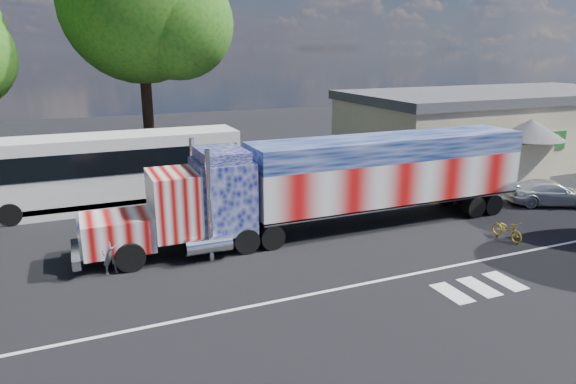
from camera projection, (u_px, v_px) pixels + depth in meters
name	position (u px, v px, depth m)	size (l,w,h in m)	color
ground	(317.00, 255.00, 20.78)	(100.00, 100.00, 0.00)	black
lane_markings	(408.00, 286.00, 18.08)	(30.00, 2.67, 0.01)	silver
semi_truck	(341.00, 181.00, 23.28)	(20.95, 3.31, 4.47)	black
coach_bus	(113.00, 170.00, 26.82)	(13.09, 3.05, 3.81)	silver
hall_building	(498.00, 127.00, 37.19)	(22.40, 12.80, 5.20)	beige
parked_car	(550.00, 193.00, 27.42)	(1.82, 4.49, 1.30)	silver
woman	(110.00, 250.00, 18.93)	(0.67, 0.44, 1.85)	slate
bicycle	(507.00, 230.00, 22.44)	(0.59, 1.68, 0.88)	gold
tree_n_mid	(143.00, 4.00, 32.02)	(10.38, 9.89, 15.76)	black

